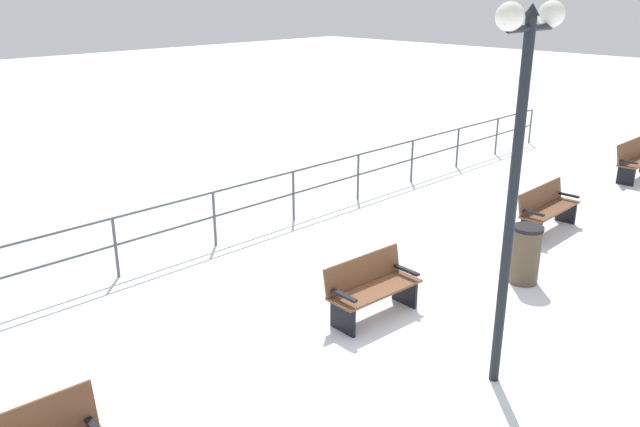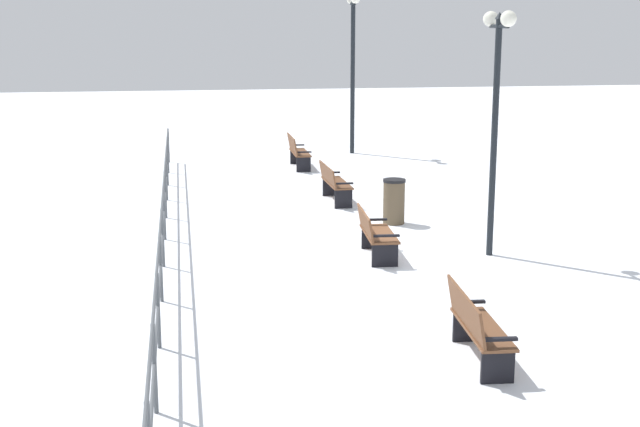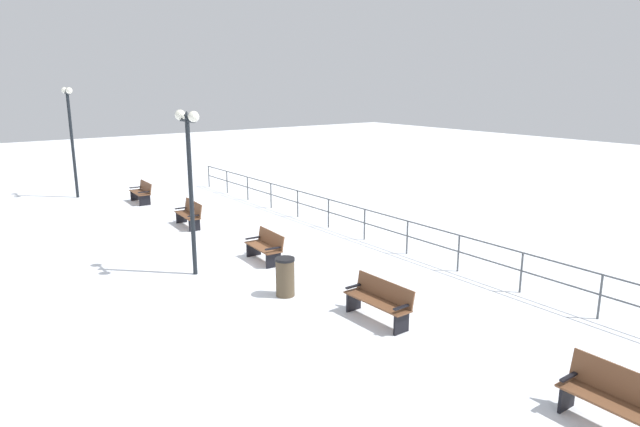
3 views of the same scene
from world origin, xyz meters
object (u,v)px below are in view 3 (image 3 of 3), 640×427
Objects in this scene: bench_fifth at (619,400)px; trash_bin at (285,277)px; bench_second at (190,214)px; lamppost_near at (70,124)px; bench_third at (266,246)px; bench_fourth at (379,300)px; lamppost_middle at (189,160)px; bench_nearest at (142,192)px.

trash_bin is (1.03, -7.34, -0.02)m from bench_fifth.
bench_second is 0.33× the size of lamppost_near.
bench_third is at bearing 95.97° from bench_second.
bench_second is 1.69× the size of trash_bin.
bench_fifth reaches higher than bench_second.
bench_third is 0.87× the size of bench_fourth.
lamppost_middle is at bearing -70.21° from bench_fourth.
lamppost_middle is 3.92m from trash_bin.
trash_bin is at bearing 94.14° from lamppost_near.
lamppost_middle reaches higher than bench_fifth.
bench_third is 0.90× the size of bench_fifth.
trash_bin is (0.85, -2.39, 0.00)m from bench_fourth.
lamppost_near is (1.95, -17.66, 2.75)m from bench_fourth.
lamppost_near is at bearing -52.96° from bench_nearest.
trash_bin reaches higher than bench_second.
bench_nearest is 0.90× the size of bench_fifth.
lamppost_near is at bearing -76.93° from bench_third.
bench_fifth is at bearing 102.01° from lamppost_middle.
lamppost_middle reaches higher than trash_bin.
bench_nearest is at bearing 124.53° from lamppost_near.
bench_third is 13.18m from lamppost_near.
lamppost_middle is (1.94, 4.79, 2.60)m from bench_second.
lamppost_middle is (2.14, -10.06, 2.58)m from bench_fifth.
lamppost_middle is (0.00, 12.55, -0.15)m from lamppost_near.
bench_fifth reaches higher than bench_third.
bench_third is at bearing -89.39° from bench_fifth.
bench_third is at bearing 93.42° from bench_nearest.
bench_fifth is at bearing 95.41° from lamppost_near.
bench_fifth is at bearing 94.99° from bench_second.
bench_second is at bearing -96.35° from trash_bin.
bench_nearest is 9.90m from bench_third.
bench_nearest is 1.00× the size of bench_third.
lamppost_near reaches higher than lamppost_middle.
bench_fourth is 17.98m from lamppost_near.
lamppost_near reaches higher than bench_nearest.
trash_bin is at bearing 88.71° from bench_nearest.
bench_fifth is 0.35× the size of lamppost_near.
lamppost_near is at bearing -84.26° from bench_fifth.
bench_third is 0.34× the size of lamppost_middle.
lamppost_near reaches higher than bench_third.
lamppost_middle is at bearing 90.00° from lamppost_near.
bench_third is (-0.15, 4.95, -0.03)m from bench_second.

